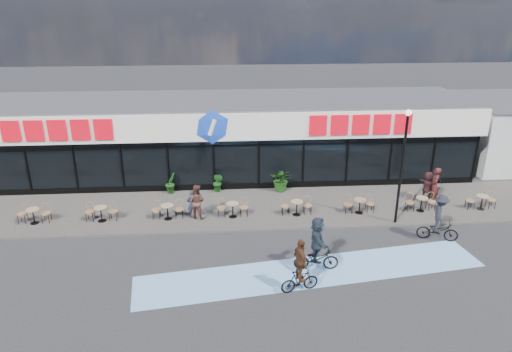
% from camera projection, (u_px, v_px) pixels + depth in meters
% --- Properties ---
extents(ground, '(120.00, 120.00, 0.00)m').
position_uv_depth(ground, '(213.00, 256.00, 19.28)').
color(ground, '#28282B').
rests_on(ground, ground).
extents(sidewalk, '(44.00, 5.00, 0.10)m').
position_uv_depth(sidewalk, '(214.00, 209.00, 23.45)').
color(sidewalk, '#514B47').
rests_on(sidewalk, ground).
extents(bike_lane, '(14.17, 4.13, 0.01)m').
position_uv_depth(bike_lane, '(313.00, 271.00, 18.15)').
color(bike_lane, '#7AB3E8').
rests_on(bike_lane, ground).
extents(building, '(30.60, 6.57, 4.75)m').
position_uv_depth(building, '(214.00, 137.00, 27.67)').
color(building, black).
rests_on(building, ground).
extents(lamp_post, '(0.28, 0.28, 5.51)m').
position_uv_depth(lamp_post, '(403.00, 158.00, 20.79)').
color(lamp_post, black).
rests_on(lamp_post, sidewalk).
extents(bistro_set_1, '(1.54, 0.62, 0.90)m').
position_uv_depth(bistro_set_1, '(34.00, 214.00, 21.78)').
color(bistro_set_1, tan).
rests_on(bistro_set_1, sidewalk).
extents(bistro_set_2, '(1.54, 0.62, 0.90)m').
position_uv_depth(bistro_set_2, '(101.00, 212.00, 21.99)').
color(bistro_set_2, tan).
rests_on(bistro_set_2, sidewalk).
extents(bistro_set_3, '(1.54, 0.62, 0.90)m').
position_uv_depth(bistro_set_3, '(168.00, 210.00, 22.20)').
color(bistro_set_3, tan).
rests_on(bistro_set_3, sidewalk).
extents(bistro_set_4, '(1.54, 0.62, 0.90)m').
position_uv_depth(bistro_set_4, '(233.00, 208.00, 22.41)').
color(bistro_set_4, tan).
rests_on(bistro_set_4, sidewalk).
extents(bistro_set_5, '(1.54, 0.62, 0.90)m').
position_uv_depth(bistro_set_5, '(297.00, 206.00, 22.62)').
color(bistro_set_5, tan).
rests_on(bistro_set_5, sidewalk).
extents(bistro_set_6, '(1.54, 0.62, 0.90)m').
position_uv_depth(bistro_set_6, '(359.00, 204.00, 22.83)').
color(bistro_set_6, tan).
rests_on(bistro_set_6, sidewalk).
extents(bistro_set_7, '(1.54, 0.62, 0.90)m').
position_uv_depth(bistro_set_7, '(421.00, 202.00, 23.04)').
color(bistro_set_7, tan).
rests_on(bistro_set_7, sidewalk).
extents(bistro_set_8, '(1.54, 0.62, 0.90)m').
position_uv_depth(bistro_set_8, '(481.00, 200.00, 23.25)').
color(bistro_set_8, tan).
rests_on(bistro_set_8, sidewalk).
extents(potted_plant_left, '(0.72, 0.78, 1.14)m').
position_uv_depth(potted_plant_left, '(171.00, 183.00, 25.13)').
color(potted_plant_left, '#174B15').
rests_on(potted_plant_left, sidewalk).
extents(potted_plant_mid, '(0.78, 0.76, 1.10)m').
position_uv_depth(potted_plant_mid, '(218.00, 182.00, 25.25)').
color(potted_plant_mid, '#195117').
rests_on(potted_plant_mid, sidewalk).
extents(potted_plant_right, '(1.46, 1.35, 1.34)m').
position_uv_depth(potted_plant_right, '(282.00, 180.00, 25.32)').
color(potted_plant_right, '#1B4814').
rests_on(potted_plant_right, sidewalk).
extents(patron_left, '(0.59, 0.50, 1.39)m').
position_uv_depth(patron_left, '(192.00, 204.00, 22.25)').
color(patron_left, '#2C3245').
rests_on(patron_left, sidewalk).
extents(patron_right, '(1.05, 0.95, 1.74)m').
position_uv_depth(patron_right, '(197.00, 201.00, 22.09)').
color(patron_right, brown).
rests_on(patron_right, sidewalk).
extents(pedestrian_a, '(0.70, 0.84, 1.96)m').
position_uv_depth(pedestrian_a, '(434.00, 186.00, 23.70)').
color(pedestrian_a, '#451A18').
rests_on(pedestrian_a, sidewalk).
extents(pedestrian_b, '(0.90, 1.54, 1.58)m').
position_uv_depth(pedestrian_b, '(427.00, 186.00, 24.18)').
color(pedestrian_b, '#4E282C').
rests_on(pedestrian_b, sidewalk).
extents(pedestrian_c, '(0.99, 0.45, 1.66)m').
position_uv_depth(pedestrian_c, '(433.00, 185.00, 24.17)').
color(pedestrian_c, '#23222A').
rests_on(pedestrian_c, sidewalk).
extents(cyclist_a, '(1.82, 1.73, 2.29)m').
position_uv_depth(cyclist_a, '(317.00, 247.00, 17.95)').
color(cyclist_a, black).
rests_on(cyclist_a, ground).
extents(cyclist_b, '(1.88, 1.26, 2.18)m').
position_uv_depth(cyclist_b, '(439.00, 221.00, 20.22)').
color(cyclist_b, black).
rests_on(cyclist_b, ground).
extents(cyclist_c, '(1.53, 1.07, 2.15)m').
position_uv_depth(cyclist_c, '(300.00, 269.00, 16.62)').
color(cyclist_c, black).
rests_on(cyclist_c, ground).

